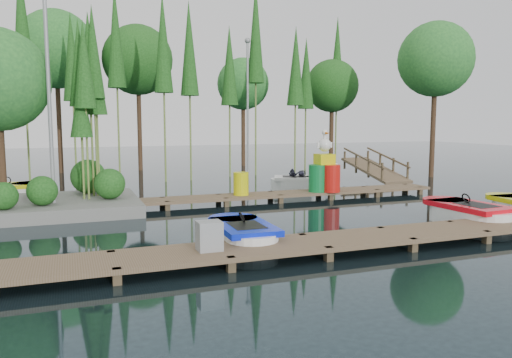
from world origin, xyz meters
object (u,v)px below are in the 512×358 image
object	(u,v)px
island	(23,113)
boat_red	(468,215)
boat_yellow_far	(4,192)
drum_cluster	(326,173)
yellow_barrel	(241,184)
boat_blue	(243,236)
utility_cabinet	(209,236)

from	to	relation	value
island	boat_red	distance (m)	13.82
boat_yellow_far	drum_cluster	bearing A→B (deg)	-7.80
boat_red	yellow_barrel	size ratio (longest dim) A/B	3.60
boat_blue	yellow_barrel	bearing A→B (deg)	72.80
boat_blue	boat_red	xyz separation A→B (m)	(6.81, 0.12, 0.02)
boat_yellow_far	island	bearing A→B (deg)	-60.01
utility_cabinet	drum_cluster	xyz separation A→B (m)	(6.40, 6.84, 0.38)
yellow_barrel	drum_cluster	size ratio (longest dim) A/B	0.35
boat_red	boat_yellow_far	bearing A→B (deg)	139.89
yellow_barrel	boat_yellow_far	bearing A→B (deg)	154.52
drum_cluster	boat_red	bearing A→B (deg)	-74.57
boat_blue	yellow_barrel	world-z (taller)	yellow_barrel
boat_yellow_far	utility_cabinet	bearing A→B (deg)	-54.07
boat_red	boat_yellow_far	xyz separation A→B (m)	(-12.83, 9.54, 0.02)
boat_blue	boat_yellow_far	world-z (taller)	boat_yellow_far
boat_yellow_far	utility_cabinet	size ratio (longest dim) A/B	4.98
utility_cabinet	yellow_barrel	distance (m)	7.65
boat_red	boat_yellow_far	size ratio (longest dim) A/B	0.98
boat_blue	utility_cabinet	world-z (taller)	utility_cabinet
boat_yellow_far	drum_cluster	size ratio (longest dim) A/B	1.29
island	yellow_barrel	xyz separation A→B (m)	(6.98, -0.79, -2.47)
yellow_barrel	island	bearing A→B (deg)	173.54
boat_yellow_far	boat_red	bearing A→B (deg)	-25.05
boat_blue	boat_yellow_far	distance (m)	11.39
boat_red	drum_cluster	distance (m)	5.82
utility_cabinet	yellow_barrel	xyz separation A→B (m)	(3.09, 7.00, 0.11)
boat_red	yellow_barrel	world-z (taller)	yellow_barrel
utility_cabinet	drum_cluster	world-z (taller)	drum_cluster
boat_red	yellow_barrel	xyz separation A→B (m)	(-4.85, 5.73, 0.43)
boat_red	boat_yellow_far	distance (m)	15.99
boat_blue	boat_yellow_far	xyz separation A→B (m)	(-6.02, 9.66, 0.04)
island	yellow_barrel	bearing A→B (deg)	-6.46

